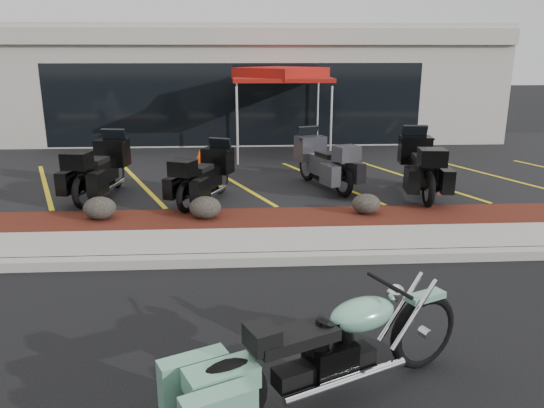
{
  "coord_description": "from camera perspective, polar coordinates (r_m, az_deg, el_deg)",
  "views": [
    {
      "loc": [
        0.16,
        -6.66,
        3.13
      ],
      "look_at": [
        0.63,
        1.2,
        0.87
      ],
      "focal_mm": 35.0,
      "sensor_mm": 36.0,
      "label": 1
    }
  ],
  "objects": [
    {
      "name": "ground",
      "position": [
        7.36,
        -4.38,
        -9.2
      ],
      "size": [
        90.0,
        90.0,
        0.0
      ],
      "primitive_type": "plane",
      "color": "black",
      "rests_on": "ground"
    },
    {
      "name": "curb",
      "position": [
        8.16,
        -4.31,
        -6.03
      ],
      "size": [
        24.0,
        0.25,
        0.15
      ],
      "primitive_type": "cube",
      "color": "gray",
      "rests_on": "ground"
    },
    {
      "name": "sidewalk",
      "position": [
        8.81,
        -4.25,
        -4.32
      ],
      "size": [
        24.0,
        1.2,
        0.15
      ],
      "primitive_type": "cube",
      "color": "gray",
      "rests_on": "ground"
    },
    {
      "name": "mulch_bed",
      "position": [
        9.94,
        -4.17,
        -1.89
      ],
      "size": [
        24.0,
        1.2,
        0.16
      ],
      "primitive_type": "cube",
      "color": "#330E0B",
      "rests_on": "ground"
    },
    {
      "name": "upper_lot",
      "position": [
        15.17,
        -3.97,
        4.37
      ],
      "size": [
        26.0,
        9.6,
        0.15
      ],
      "primitive_type": "cube",
      "color": "black",
      "rests_on": "ground"
    },
    {
      "name": "dealership_building",
      "position": [
        21.16,
        -3.96,
        12.95
      ],
      "size": [
        18.0,
        8.16,
        4.0
      ],
      "color": "#A39E94",
      "rests_on": "ground"
    },
    {
      "name": "boulder_left",
      "position": [
        10.24,
        -18.04,
        -0.42
      ],
      "size": [
        0.6,
        0.5,
        0.42
      ],
      "primitive_type": "ellipsoid",
      "color": "black",
      "rests_on": "mulch_bed"
    },
    {
      "name": "boulder_mid",
      "position": [
        9.86,
        -7.2,
        -0.37
      ],
      "size": [
        0.59,
        0.49,
        0.42
      ],
      "primitive_type": "ellipsoid",
      "color": "black",
      "rests_on": "mulch_bed"
    },
    {
      "name": "boulder_right",
      "position": [
        10.23,
        10.11,
        0.02
      ],
      "size": [
        0.55,
        0.45,
        0.39
      ],
      "primitive_type": "ellipsoid",
      "color": "black",
      "rests_on": "mulch_bed"
    },
    {
      "name": "hero_cruiser",
      "position": [
        5.65,
        16.01,
        -11.98
      ],
      "size": [
        3.09,
        1.97,
        1.07
      ],
      "primitive_type": null,
      "rotation": [
        0.0,
        0.0,
        0.43
      ],
      "color": "#6CA88C",
      "rests_on": "ground"
    },
    {
      "name": "touring_black_front",
      "position": [
        12.46,
        -16.49,
        4.71
      ],
      "size": [
        1.29,
        2.45,
        1.35
      ],
      "primitive_type": null,
      "rotation": [
        0.0,
        0.0,
        1.39
      ],
      "color": "black",
      "rests_on": "upper_lot"
    },
    {
      "name": "touring_black_mid",
      "position": [
        11.52,
        -5.58,
        4.11
      ],
      "size": [
        1.59,
        2.26,
        1.23
      ],
      "primitive_type": null,
      "rotation": [
        0.0,
        0.0,
        1.16
      ],
      "color": "black",
      "rests_on": "upper_lot"
    },
    {
      "name": "touring_grey",
      "position": [
        12.66,
        3.84,
        5.43
      ],
      "size": [
        1.61,
        2.42,
        1.32
      ],
      "primitive_type": null,
      "rotation": [
        0.0,
        0.0,
        1.93
      ],
      "color": "#333338",
      "rests_on": "upper_lot"
    },
    {
      "name": "touring_black_rear",
      "position": [
        12.56,
        14.94,
        5.04
      ],
      "size": [
        1.22,
        2.52,
        1.41
      ],
      "primitive_type": null,
      "rotation": [
        0.0,
        0.0,
        1.44
      ],
      "color": "black",
      "rests_on": "upper_lot"
    },
    {
      "name": "traffic_cone",
      "position": [
        14.62,
        -7.74,
        5.03
      ],
      "size": [
        0.43,
        0.43,
        0.45
      ],
      "primitive_type": "cone",
      "rotation": [
        0.0,
        0.0,
        -0.42
      ],
      "color": "#F84308",
      "rests_on": "upper_lot"
    },
    {
      "name": "popup_canopy",
      "position": [
        15.73,
        0.97,
        13.62
      ],
      "size": [
        3.04,
        3.04,
        2.56
      ],
      "rotation": [
        0.0,
        0.0,
        -0.11
      ],
      "color": "silver",
      "rests_on": "upper_lot"
    }
  ]
}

